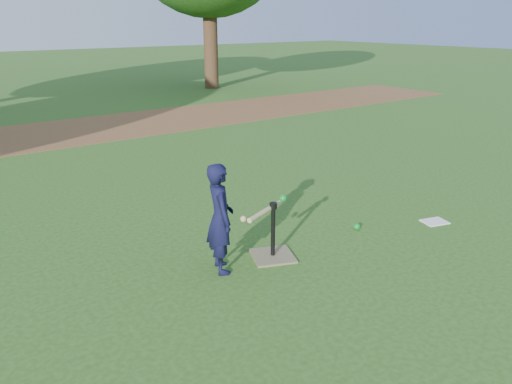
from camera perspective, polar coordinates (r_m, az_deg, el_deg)
ground at (r=5.59m, az=3.04°, el=-6.34°), size 80.00×80.00×0.00m
dirt_strip at (r=12.06m, az=-20.34°, el=6.52°), size 24.00×3.00×0.01m
child at (r=4.90m, az=-4.12°, el=-3.02°), size 0.38×0.47×1.12m
wiffle_ball_ground at (r=6.14m, az=11.46°, el=-3.90°), size 0.08×0.08×0.08m
clipboard at (r=6.63m, az=19.73°, el=-3.21°), size 0.35×0.30×0.01m
batting_tee at (r=5.33m, az=1.93°, el=-6.35°), size 0.56×0.56×0.61m
swing_action at (r=5.09m, az=1.26°, el=-1.97°), size 0.67×0.27×0.13m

